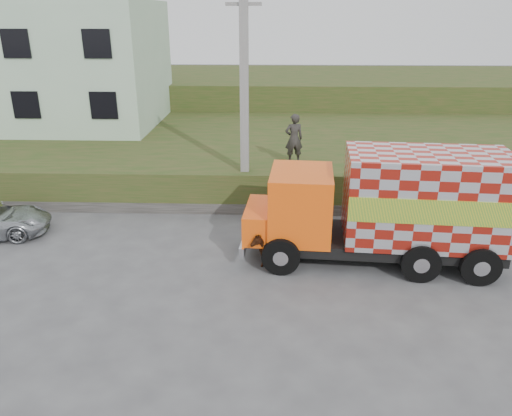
{
  "coord_description": "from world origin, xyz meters",
  "views": [
    {
      "loc": [
        0.02,
        -12.99,
        6.96
      ],
      "look_at": [
        -0.48,
        1.37,
        1.3
      ],
      "focal_mm": 35.0,
      "sensor_mm": 36.0,
      "label": 1
    }
  ],
  "objects_px": {
    "utility_pole": "(244,100)",
    "cargo_truck": "(389,207)",
    "cow": "(261,244)",
    "pedestrian": "(294,139)"
  },
  "relations": [
    {
      "from": "cow",
      "to": "pedestrian",
      "type": "distance_m",
      "value": 5.82
    },
    {
      "from": "utility_pole",
      "to": "pedestrian",
      "type": "distance_m",
      "value": 2.66
    },
    {
      "from": "cow",
      "to": "utility_pole",
      "type": "bearing_deg",
      "value": 98.39
    },
    {
      "from": "utility_pole",
      "to": "cow",
      "type": "xyz_separation_m",
      "value": [
        0.72,
        -4.32,
        -3.5
      ]
    },
    {
      "from": "cargo_truck",
      "to": "cow",
      "type": "bearing_deg",
      "value": -171.84
    },
    {
      "from": "cargo_truck",
      "to": "cow",
      "type": "xyz_separation_m",
      "value": [
        -3.67,
        -0.25,
        -1.14
      ]
    },
    {
      "from": "pedestrian",
      "to": "cow",
      "type": "bearing_deg",
      "value": 66.24
    },
    {
      "from": "utility_pole",
      "to": "cargo_truck",
      "type": "relative_size",
      "value": 1.04
    },
    {
      "from": "pedestrian",
      "to": "utility_pole",
      "type": "bearing_deg",
      "value": 18.38
    },
    {
      "from": "utility_pole",
      "to": "cargo_truck",
      "type": "xyz_separation_m",
      "value": [
        4.39,
        -4.08,
        -2.35
      ]
    }
  ]
}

